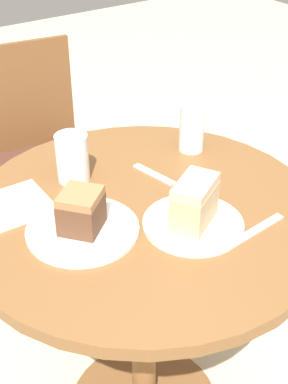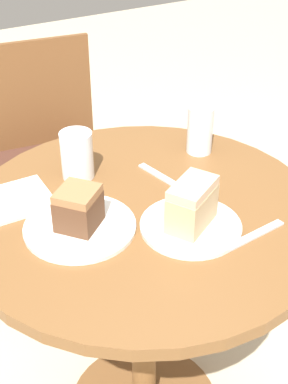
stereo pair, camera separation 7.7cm
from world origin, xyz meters
TOP-DOWN VIEW (x-y plane):
  - table at (0.00, 0.00)m, footprint 0.82×0.82m
  - chair at (0.06, 0.80)m, footprint 0.53×0.50m
  - plate_near at (0.05, -0.12)m, footprint 0.22×0.22m
  - plate_far at (-0.16, -0.00)m, footprint 0.24×0.24m
  - cake_slice_near at (0.05, -0.12)m, footprint 0.14×0.12m
  - cake_slice_far at (-0.16, -0.00)m, footprint 0.12×0.12m
  - glass_lemonade at (-0.07, 0.20)m, footprint 0.08×0.08m
  - glass_water at (0.26, 0.15)m, footprint 0.07×0.07m
  - napkin_stack at (-0.24, 0.17)m, footprint 0.16×0.16m
  - fork at (0.14, -0.21)m, footprint 0.17×0.03m
  - spoon at (0.10, 0.10)m, footprint 0.04×0.13m

SIDE VIEW (x-z plane):
  - chair at x=0.06m, z-range 0.04..0.90m
  - table at x=0.00m, z-range 0.19..0.95m
  - fork at x=0.14m, z-range 0.75..0.76m
  - spoon at x=0.10m, z-range 0.75..0.76m
  - napkin_stack at x=-0.24m, z-range 0.75..0.76m
  - plate_near at x=0.05m, z-range 0.75..0.76m
  - plate_far at x=-0.16m, z-range 0.75..0.76m
  - glass_lemonade at x=-0.07m, z-range 0.75..0.86m
  - cake_slice_far at x=-0.16m, z-range 0.76..0.85m
  - glass_water at x=0.26m, z-range 0.75..0.87m
  - cake_slice_near at x=0.05m, z-range 0.76..0.87m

